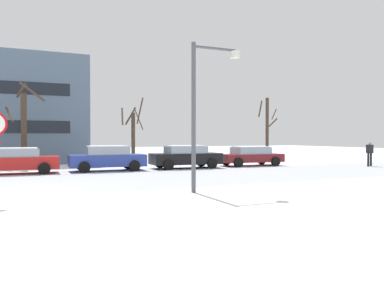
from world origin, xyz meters
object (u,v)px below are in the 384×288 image
(street_lamp, at_px, (203,100))
(parked_car_blue, at_px, (107,158))
(pedestrian_crossing, at_px, (370,152))
(parked_car_red, at_px, (15,160))
(parked_car_maroon, at_px, (251,156))
(parked_car_black, at_px, (186,157))

(street_lamp, height_order, parked_car_blue, street_lamp)
(street_lamp, xyz_separation_m, parked_car_blue, (-1.21, 10.40, -2.60))
(parked_car_blue, height_order, pedestrian_crossing, pedestrian_crossing)
(parked_car_red, bearing_deg, parked_car_blue, -1.35)
(parked_car_blue, distance_m, parked_car_maroon, 10.00)
(parked_car_blue, bearing_deg, parked_car_maroon, 0.06)
(street_lamp, distance_m, parked_car_red, 12.49)
(parked_car_maroon, bearing_deg, street_lamp, -130.20)
(parked_car_black, distance_m, parked_car_maroon, 5.00)
(parked_car_red, relative_size, pedestrian_crossing, 2.71)
(street_lamp, relative_size, parked_car_maroon, 1.20)
(parked_car_red, xyz_separation_m, parked_car_blue, (5.00, -0.12, 0.03))
(parked_car_blue, bearing_deg, parked_car_black, -1.55)
(parked_car_maroon, distance_m, pedestrian_crossing, 8.05)
(street_lamp, distance_m, parked_car_blue, 10.78)
(street_lamp, height_order, parked_car_red, street_lamp)
(street_lamp, relative_size, parked_car_black, 1.19)
(parked_car_blue, xyz_separation_m, parked_car_black, (5.00, -0.14, -0.01))
(parked_car_black, xyz_separation_m, parked_car_maroon, (5.00, 0.15, -0.05))
(parked_car_maroon, bearing_deg, parked_car_black, -178.33)
(parked_car_maroon, height_order, pedestrian_crossing, pedestrian_crossing)
(pedestrian_crossing, bearing_deg, parked_car_maroon, 151.04)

